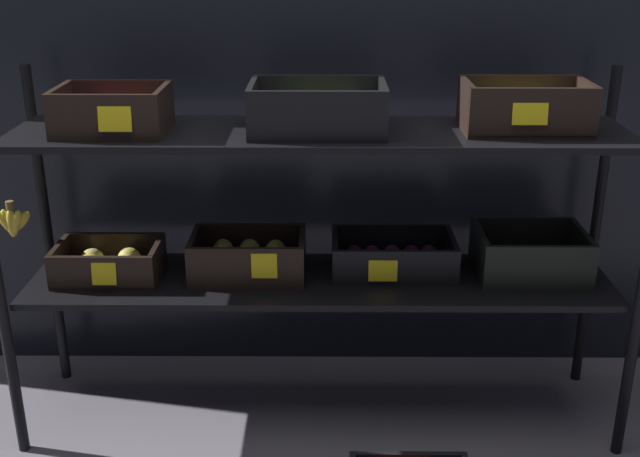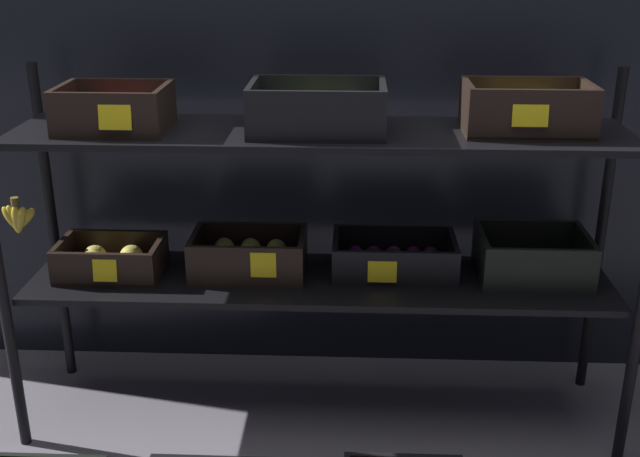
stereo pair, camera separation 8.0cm
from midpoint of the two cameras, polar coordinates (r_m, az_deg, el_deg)
name	(u,v)px [view 2 (the right image)]	position (r m, az deg, el deg)	size (l,w,h in m)	color
ground_plane	(320,411)	(2.60, 0.91, -13.20)	(10.00, 10.00, 0.00)	slate
storefront_wall	(325,69)	(2.59, 1.31, 11.61)	(4.18, 0.12, 2.08)	black
display_rack	(323,206)	(2.28, 1.23, 1.63)	(1.89, 0.44, 1.08)	black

